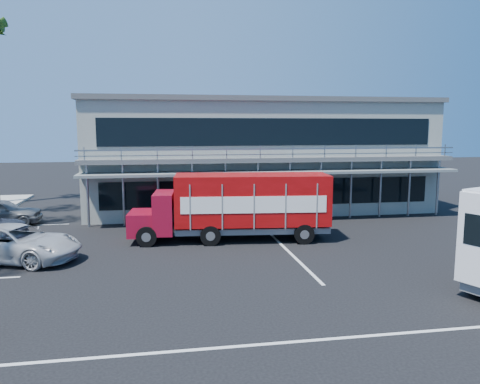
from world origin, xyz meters
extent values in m
plane|color=black|center=(0.00, 0.00, 0.00)|extent=(120.00, 120.00, 0.00)
cube|color=gray|center=(3.00, 15.00, 3.50)|extent=(22.00, 10.00, 7.00)
cube|color=#515454|center=(3.00, 15.00, 7.15)|extent=(22.40, 10.40, 0.30)
cube|color=#515454|center=(3.00, 9.40, 3.60)|extent=(22.00, 1.20, 0.25)
cube|color=gray|center=(3.00, 8.85, 4.10)|extent=(22.00, 0.08, 0.90)
cube|color=slate|center=(3.00, 9.10, 2.90)|extent=(22.00, 1.80, 0.15)
cube|color=black|center=(3.00, 9.98, 1.60)|extent=(20.00, 0.06, 1.60)
cube|color=black|center=(3.00, 9.98, 5.20)|extent=(20.00, 0.06, 1.60)
cube|color=maroon|center=(-4.42, 5.52, 0.92)|extent=(1.49, 2.19, 1.10)
cube|color=maroon|center=(-3.41, 5.42, 1.43)|extent=(1.14, 2.38, 1.93)
cube|color=black|center=(-3.41, 5.42, 1.98)|extent=(0.24, 1.95, 0.64)
cube|color=#A90A0C|center=(0.81, 5.00, 2.03)|extent=(7.56, 3.02, 2.39)
cube|color=slate|center=(0.81, 5.00, 0.60)|extent=(7.52, 2.67, 0.28)
cube|color=white|center=(0.69, 3.84, 1.93)|extent=(6.75, 0.70, 0.78)
cube|color=white|center=(0.92, 6.16, 1.93)|extent=(6.75, 0.70, 0.78)
cylinder|color=black|center=(-4.24, 4.48, 0.48)|extent=(0.98, 0.37, 0.96)
cylinder|color=black|center=(-4.04, 6.50, 0.48)|extent=(0.98, 0.37, 0.96)
cylinder|color=black|center=(-1.31, 4.19, 0.48)|extent=(0.98, 0.37, 0.96)
cylinder|color=black|center=(-1.11, 6.21, 0.48)|extent=(0.98, 0.37, 0.96)
cylinder|color=black|center=(3.09, 3.76, 0.48)|extent=(0.98, 0.37, 0.96)
cylinder|color=black|center=(3.29, 5.77, 0.48)|extent=(0.98, 0.37, 0.96)
cylinder|color=black|center=(6.79, -3.48, 0.50)|extent=(1.03, 0.64, 1.00)
imported|color=#B8B8BA|center=(-9.50, 3.08, 0.75)|extent=(5.90, 4.25, 1.49)
imported|color=slate|center=(-12.50, 10.80, 0.75)|extent=(4.47, 1.91, 1.51)
camera|label=1|loc=(-3.56, -17.00, 5.51)|focal=35.00mm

